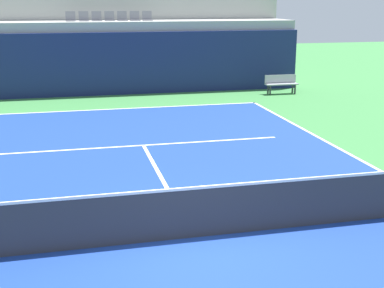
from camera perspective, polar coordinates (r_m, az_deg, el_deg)
ground_plane at (r=9.72m, az=0.23°, el=-10.06°), size 80.00×80.00×0.00m
court_surface at (r=9.72m, az=0.23°, el=-10.03°), size 11.00×24.00×0.01m
baseline_far at (r=21.01m, az=-7.42°, el=3.80°), size 11.00×0.10×0.00m
service_line_far at (r=15.64m, az=-5.25°, el=-0.14°), size 8.26×0.10×0.00m
centre_service_line at (r=12.62m, az=-3.17°, el=-3.92°), size 0.10×6.40×0.00m
back_wall at (r=24.10m, az=-8.40°, el=8.54°), size 17.32×0.30×2.77m
stands_tier_lower at (r=25.41m, az=-8.69°, el=9.36°), size 17.32×2.40×3.20m
stands_tier_upper at (r=27.75m, az=-9.16°, el=10.85°), size 17.32×2.40×4.18m
seating_row_lower at (r=25.39m, az=-8.87°, el=13.26°), size 3.96×0.44×0.44m
tennis_net at (r=9.52m, az=0.23°, el=-7.29°), size 11.08×0.08×1.07m
player_bench at (r=24.51m, az=9.58°, el=6.54°), size 1.50×0.40×0.85m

